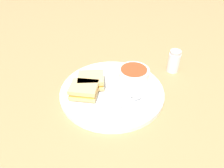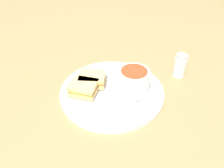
{
  "view_description": "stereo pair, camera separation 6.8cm",
  "coord_description": "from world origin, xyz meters",
  "px_view_note": "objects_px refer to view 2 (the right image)",
  "views": [
    {
      "loc": [
        0.16,
        0.51,
        0.46
      ],
      "look_at": [
        0.0,
        0.0,
        0.04
      ],
      "focal_mm": 35.0,
      "sensor_mm": 36.0,
      "label": 1
    },
    {
      "loc": [
        0.09,
        0.53,
        0.46
      ],
      "look_at": [
        0.0,
        0.0,
        0.04
      ],
      "focal_mm": 35.0,
      "sensor_mm": 36.0,
      "label": 2
    }
  ],
  "objects_px": {
    "spoon": "(134,99)",
    "sandwich_half_far": "(84,88)",
    "salt_shaker": "(180,66)",
    "sandwich_half_near": "(92,79)",
    "soup_bowl": "(134,80)"
  },
  "relations": [
    {
      "from": "sandwich_half_far",
      "to": "sandwich_half_near",
      "type": "bearing_deg",
      "value": -124.63
    },
    {
      "from": "soup_bowl",
      "to": "sandwich_half_far",
      "type": "height_order",
      "value": "soup_bowl"
    },
    {
      "from": "salt_shaker",
      "to": "sandwich_half_near",
      "type": "bearing_deg",
      "value": 3.72
    },
    {
      "from": "sandwich_half_far",
      "to": "salt_shaker",
      "type": "height_order",
      "value": "salt_shaker"
    },
    {
      "from": "sandwich_half_near",
      "to": "salt_shaker",
      "type": "distance_m",
      "value": 0.31
    },
    {
      "from": "spoon",
      "to": "sandwich_half_far",
      "type": "relative_size",
      "value": 0.97
    },
    {
      "from": "spoon",
      "to": "salt_shaker",
      "type": "distance_m",
      "value": 0.23
    },
    {
      "from": "soup_bowl",
      "to": "spoon",
      "type": "height_order",
      "value": "soup_bowl"
    },
    {
      "from": "spoon",
      "to": "sandwich_half_far",
      "type": "xyz_separation_m",
      "value": [
        0.15,
        -0.06,
        0.01
      ]
    },
    {
      "from": "sandwich_half_near",
      "to": "sandwich_half_far",
      "type": "distance_m",
      "value": 0.06
    },
    {
      "from": "sandwich_half_far",
      "to": "salt_shaker",
      "type": "distance_m",
      "value": 0.35
    },
    {
      "from": "soup_bowl",
      "to": "salt_shaker",
      "type": "distance_m",
      "value": 0.2
    },
    {
      "from": "sandwich_half_near",
      "to": "sandwich_half_far",
      "type": "bearing_deg",
      "value": 55.37
    },
    {
      "from": "soup_bowl",
      "to": "sandwich_half_near",
      "type": "height_order",
      "value": "soup_bowl"
    },
    {
      "from": "spoon",
      "to": "salt_shaker",
      "type": "relative_size",
      "value": 1.22
    }
  ]
}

